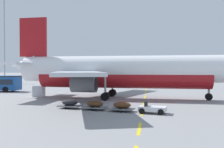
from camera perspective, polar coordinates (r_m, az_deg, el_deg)
apron_paint_markings at (r=49.09m, az=7.56°, el=-3.86°), size 8.00×95.23×0.01m
airliner_foreground at (r=37.11m, az=1.48°, el=0.61°), size 34.76×34.60×12.20m
baggage_train at (r=26.50m, az=-0.79°, el=-7.05°), size 11.65×3.82×1.14m
uld_cargo_container at (r=41.58m, az=-16.00°, el=-3.72°), size 1.75×1.72×1.60m
apron_light_mast_near at (r=85.25m, az=-22.91°, el=9.23°), size 1.80×1.80×26.53m
terminal_satellite at (r=182.39m, az=12.47°, el=1.56°), size 68.44×27.24×12.61m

